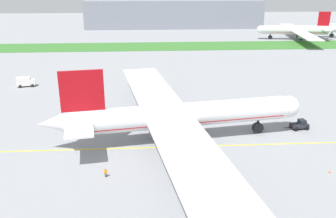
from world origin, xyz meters
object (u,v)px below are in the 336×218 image
service_truck_baggage_loader (25,82)px  ground_crew_wingwalker_starboard (207,198)px  parked_airliner_far_left (296,30)px  traffic_cone_near_nose (330,171)px  pushback_tug (300,125)px  airliner_foreground (177,116)px  ground_crew_marshaller_front (193,122)px  ground_crew_wingwalker_port (106,172)px

service_truck_baggage_loader → ground_crew_wingwalker_starboard: bearing=-55.0°
parked_airliner_far_left → traffic_cone_near_nose: bearing=-109.9°
pushback_tug → ground_crew_wingwalker_starboard: size_ratio=3.46×
airliner_foreground → traffic_cone_near_nose: airliner_foreground is taller
service_truck_baggage_loader → pushback_tug: bearing=-28.3°
ground_crew_marshaller_front → traffic_cone_near_nose: 30.02m
ground_crew_marshaller_front → traffic_cone_near_nose: ground_crew_marshaller_front is taller
service_truck_baggage_loader → parked_airliner_far_left: size_ratio=0.08×
pushback_tug → service_truck_baggage_loader: (-70.37, 37.89, 0.62)m
traffic_cone_near_nose → airliner_foreground: bearing=149.4°
ground_crew_wingwalker_port → parked_airliner_far_left: bearing=57.6°
airliner_foreground → traffic_cone_near_nose: size_ratio=148.59×
pushback_tug → ground_crew_marshaller_front: pushback_tug is taller
ground_crew_wingwalker_starboard → service_truck_baggage_loader: 78.92m
pushback_tug → traffic_cone_near_nose: bearing=-97.8°
ground_crew_wingwalker_starboard → service_truck_baggage_loader: service_truck_baggage_loader is taller
parked_airliner_far_left → ground_crew_wingwalker_starboard: bearing=-116.3°
ground_crew_wingwalker_port → service_truck_baggage_loader: size_ratio=0.28×
airliner_foreground → ground_crew_wingwalker_port: size_ratio=54.66×
airliner_foreground → ground_crew_wingwalker_starboard: bearing=-83.5°
traffic_cone_near_nose → service_truck_baggage_loader: bearing=139.9°
ground_crew_marshaller_front → airliner_foreground: bearing=-122.1°
pushback_tug → ground_crew_wingwalker_port: pushback_tug is taller
ground_crew_wingwalker_starboard → traffic_cone_near_nose: bearing=18.8°
traffic_cone_near_nose → ground_crew_marshaller_front: bearing=133.3°
airliner_foreground → ground_crew_wingwalker_starboard: 22.99m
ground_crew_wingwalker_port → ground_crew_marshaller_front: (17.43, 20.91, 0.05)m
ground_crew_wingwalker_port → parked_airliner_far_left: parked_airliner_far_left is taller
ground_crew_marshaller_front → parked_airliner_far_left: bearing=59.0°
ground_crew_wingwalker_port → traffic_cone_near_nose: 38.03m
airliner_foreground → ground_crew_wingwalker_starboard: size_ratio=52.52×
airliner_foreground → pushback_tug: size_ratio=15.17×
airliner_foreground → parked_airliner_far_left: 147.58m
traffic_cone_near_nose → ground_crew_wingwalker_starboard: bearing=-161.2°
ground_crew_marshaller_front → traffic_cone_near_nose: bearing=-46.7°
service_truck_baggage_loader → ground_crew_wingwalker_port: bearing=-62.1°
ground_crew_wingwalker_starboard → airliner_foreground: bearing=96.5°
service_truck_baggage_loader → parked_airliner_far_left: parked_airliner_far_left is taller
pushback_tug → traffic_cone_near_nose: (-2.62, -19.10, -0.68)m
airliner_foreground → ground_crew_wingwalker_starboard: airliner_foreground is taller
service_truck_baggage_loader → parked_airliner_far_left: (118.84, 84.25, 3.47)m
airliner_foreground → ground_crew_marshaller_front: airliner_foreground is taller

